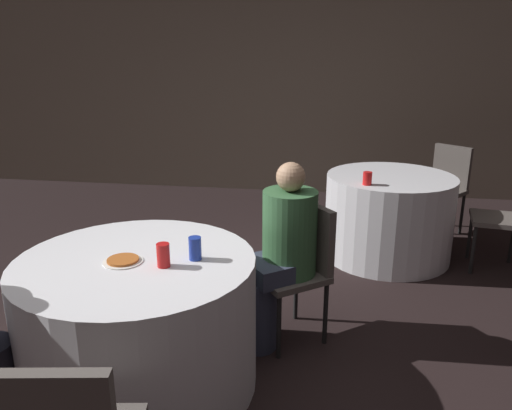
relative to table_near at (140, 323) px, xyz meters
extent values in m
plane|color=black|center=(0.15, 0.03, -0.37)|extent=(16.00, 16.00, 0.00)
cube|color=#7A6B5B|center=(0.15, 4.09, 1.03)|extent=(16.00, 0.06, 2.80)
cylinder|color=silver|center=(0.00, 0.00, 0.00)|extent=(1.26, 1.26, 0.74)
cylinder|color=silver|center=(1.51, 2.05, 0.00)|extent=(1.10, 1.10, 0.74)
cube|color=#59514C|center=(0.76, 0.58, 0.07)|extent=(0.56, 0.56, 0.04)
cube|color=#59514C|center=(0.90, 0.68, 0.29)|extent=(0.27, 0.33, 0.42)
cylinder|color=black|center=(0.72, 0.34, -0.16)|extent=(0.03, 0.03, 0.42)
cylinder|color=black|center=(0.52, 0.61, -0.16)|extent=(0.03, 0.03, 0.42)
cylinder|color=black|center=(0.99, 0.54, -0.16)|extent=(0.03, 0.03, 0.42)
cylinder|color=black|center=(0.79, 0.81, -0.16)|extent=(0.03, 0.03, 0.42)
cube|color=#59514C|center=(2.07, 2.72, 0.07)|extent=(0.56, 0.56, 0.04)
cube|color=#59514C|center=(2.18, 2.85, 0.29)|extent=(0.32, 0.28, 0.42)
cylinder|color=black|center=(2.09, 2.48, -0.16)|extent=(0.03, 0.03, 0.42)
cylinder|color=black|center=(1.83, 2.69, -0.16)|extent=(0.03, 0.03, 0.42)
cylinder|color=black|center=(2.31, 2.74, -0.16)|extent=(0.03, 0.03, 0.42)
cylinder|color=black|center=(2.04, 2.96, -0.16)|extent=(0.03, 0.03, 0.42)
cube|color=#59514C|center=(2.37, 1.91, 0.07)|extent=(0.46, 0.46, 0.04)
cylinder|color=black|center=(2.17, 1.77, -0.16)|extent=(0.03, 0.03, 0.42)
cylinder|color=black|center=(2.23, 2.10, -0.16)|extent=(0.03, 0.03, 0.42)
cylinder|color=black|center=(2.56, 2.05, -0.16)|extent=(0.03, 0.03, 0.42)
cylinder|color=#33384C|center=(0.58, 0.44, -0.14)|extent=(0.24, 0.24, 0.46)
cube|color=#33384C|center=(0.67, 0.51, 0.14)|extent=(0.45, 0.44, 0.12)
cylinder|color=#38663D|center=(0.76, 0.58, 0.35)|extent=(0.33, 0.33, 0.53)
sphere|color=tan|center=(0.76, 0.58, 0.70)|extent=(0.18, 0.18, 0.18)
cylinder|color=white|center=(-0.05, -0.04, 0.37)|extent=(0.20, 0.20, 0.01)
cylinder|color=#B25B23|center=(-0.05, -0.04, 0.38)|extent=(0.16, 0.16, 0.01)
cylinder|color=red|center=(0.18, -0.06, 0.43)|extent=(0.07, 0.07, 0.12)
cylinder|color=#1E38A5|center=(0.31, 0.05, 0.43)|extent=(0.07, 0.07, 0.12)
cylinder|color=red|center=(1.28, 1.70, 0.42)|extent=(0.07, 0.07, 0.11)
camera|label=1|loc=(0.99, -2.26, 1.42)|focal=35.00mm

